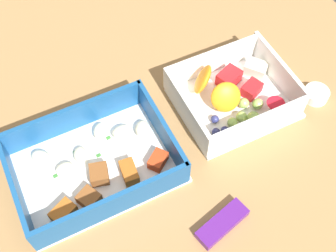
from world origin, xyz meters
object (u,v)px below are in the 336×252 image
object	(u,v)px
candy_bar	(224,222)
paper_cup_liner	(316,94)
fruit_bowl	(234,95)
pasta_container	(96,163)

from	to	relation	value
candy_bar	paper_cup_liner	size ratio (longest dim) A/B	1.95
fruit_bowl	candy_bar	size ratio (longest dim) A/B	2.42
pasta_container	candy_bar	world-z (taller)	pasta_container
paper_cup_liner	candy_bar	bearing A→B (deg)	21.57
pasta_container	paper_cup_liner	xyz separation A→B (cm)	(-32.45, 5.82, -0.81)
pasta_container	candy_bar	size ratio (longest dim) A/B	3.10
pasta_container	paper_cup_liner	bearing A→B (deg)	174.35
paper_cup_liner	fruit_bowl	bearing A→B (deg)	-27.08
fruit_bowl	paper_cup_liner	bearing A→B (deg)	152.92
pasta_container	candy_bar	distance (cm)	17.76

